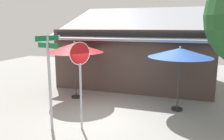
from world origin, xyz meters
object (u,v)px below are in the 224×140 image
at_px(street_sign_post, 49,73).
at_px(patio_umbrella_royal_blue_center, 180,53).
at_px(patio_umbrella_crimson_left, 75,48).
at_px(stop_sign, 80,70).

xyz_separation_m(street_sign_post, patio_umbrella_royal_blue_center, (3.83, 3.08, 0.43)).
relative_size(street_sign_post, patio_umbrella_royal_blue_center, 1.19).
bearing_deg(patio_umbrella_crimson_left, street_sign_post, -76.44).
distance_m(stop_sign, patio_umbrella_crimson_left, 3.42).
relative_size(street_sign_post, stop_sign, 1.07).
bearing_deg(patio_umbrella_royal_blue_center, street_sign_post, -141.18).
height_order(stop_sign, patio_umbrella_royal_blue_center, stop_sign).
xyz_separation_m(patio_umbrella_crimson_left, patio_umbrella_royal_blue_center, (4.61, -0.18, -0.05)).
bearing_deg(stop_sign, street_sign_post, -160.62).
relative_size(patio_umbrella_crimson_left, patio_umbrella_royal_blue_center, 1.03).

